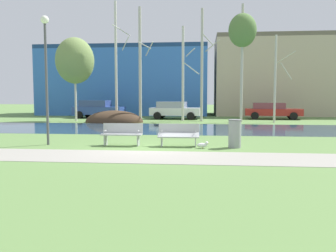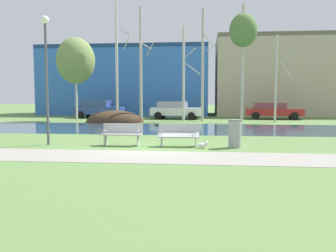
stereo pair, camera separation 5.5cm
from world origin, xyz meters
name	(u,v)px [view 1 (the left image)]	position (x,y,z in m)	size (l,w,h in m)	color
ground_plane	(171,126)	(0.00, 10.00, 0.00)	(120.00, 120.00, 0.00)	#5B7F42
paved_path_strip	(139,157)	(0.00, -1.73, 0.01)	(60.00, 2.36, 0.01)	gray
river_band	(169,128)	(0.00, 8.26, 0.00)	(80.00, 7.22, 0.01)	#2D475B
soil_mound	(114,122)	(-4.57, 12.95, 0.00)	(4.38, 2.75, 1.78)	#423021
bench_left	(122,134)	(-1.12, 0.77, 0.47)	(1.61, 0.58, 0.87)	#9EA0A3
bench_right	(179,134)	(1.12, 0.77, 0.47)	(1.61, 0.58, 0.87)	#9EA0A3
trash_bin	(235,133)	(3.25, 0.63, 0.55)	(0.50, 0.50, 1.07)	gray
seagull	(203,145)	(2.06, 0.30, 0.13)	(0.47, 0.17, 0.27)	white
streetlamp	(46,59)	(-4.13, 0.69, 3.42)	(0.32, 0.32, 5.08)	#4C4C51
birch_far_left	(75,61)	(-7.92, 14.03, 4.70)	(2.97, 2.97, 6.50)	beige
birch_left	(116,61)	(-4.70, 14.31, 4.70)	(1.29, 2.25, 9.25)	beige
birch_center_left	(140,64)	(-2.84, 14.51, 4.45)	(1.20, 1.92, 8.80)	#BCB7A8
birch_center	(183,73)	(0.47, 15.10, 3.75)	(1.40, 2.24, 7.41)	beige
birch_center_right	(202,64)	(1.95, 14.76, 4.39)	(1.45, 2.22, 8.64)	#BCB7A8
birch_right	(242,31)	(4.87, 13.84, 6.68)	(2.04, 2.04, 8.67)	#BCB7A8
birch_far_right	(276,78)	(7.33, 13.80, 3.27)	(1.44, 2.52, 6.39)	beige
parked_van_nearest_blue	(98,109)	(-7.35, 17.99, 0.83)	(4.60, 2.36, 1.59)	#2D4793
parked_sedan_second_white	(175,110)	(-0.38, 17.27, 0.79)	(4.42, 2.41, 1.49)	silver
parked_hatch_third_red	(272,110)	(7.88, 17.90, 0.74)	(4.82, 2.31, 1.39)	maroon
building_blue_store	(127,81)	(-6.29, 25.14, 3.56)	(17.42, 7.75, 7.11)	#3870C6
building_beige_block	(301,77)	(12.20, 25.25, 3.98)	(17.81, 7.96, 7.96)	#BCAD8E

